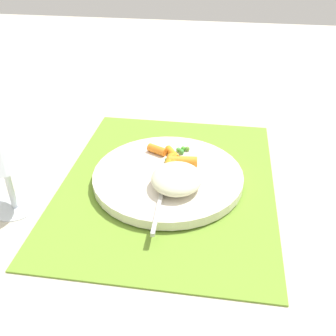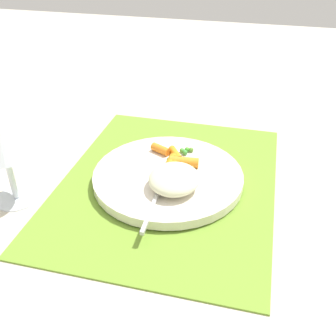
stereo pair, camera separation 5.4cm
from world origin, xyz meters
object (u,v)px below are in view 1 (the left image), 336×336
at_px(plate, 168,177).
at_px(rice_mound, 177,179).
at_px(fork, 165,185).
at_px(carrot_portion, 172,161).

relative_size(plate, rice_mound, 2.87).
distance_m(rice_mound, fork, 0.02).
relative_size(rice_mound, carrot_portion, 0.93).
distance_m(plate, rice_mound, 0.05).
distance_m(plate, fork, 0.04).
bearing_deg(carrot_portion, rice_mound, -166.25).
xyz_separation_m(plate, fork, (-0.04, -0.00, 0.01)).
height_order(plate, carrot_portion, carrot_portion).
bearing_deg(carrot_portion, fork, 177.90).
bearing_deg(plate, rice_mound, -152.56).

